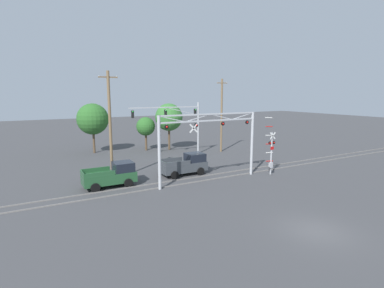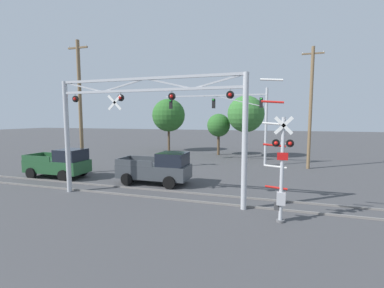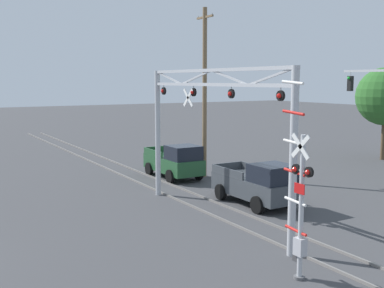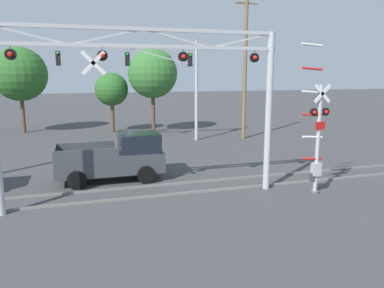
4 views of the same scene
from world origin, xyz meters
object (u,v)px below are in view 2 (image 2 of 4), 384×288
pickup_truck_following (60,164)px  background_tree_far_right_verge (219,125)px  crossing_signal_mast (280,170)px  pickup_truck_lead (158,168)px  crossing_gantry (146,121)px  traffic_signal_span (239,112)px  utility_pole_left (80,106)px  background_tree_beyond_span (169,115)px  background_tree_far_left_verge (246,114)px  utility_pole_right (311,107)px

pickup_truck_following → background_tree_far_right_verge: 18.35m
crossing_signal_mast → pickup_truck_lead: 9.08m
crossing_gantry → traffic_signal_span: 13.11m
utility_pole_left → background_tree_far_right_verge: size_ratio=2.10×
crossing_signal_mast → pickup_truck_lead: crossing_signal_mast is taller
crossing_signal_mast → utility_pole_left: bearing=158.5°
traffic_signal_span → background_tree_far_right_verge: traffic_signal_span is taller
crossing_gantry → utility_pole_left: size_ratio=1.02×
background_tree_beyond_span → background_tree_far_right_verge: 7.68m
crossing_signal_mast → traffic_signal_span: 14.46m
pickup_truck_following → background_tree_far_left_verge: size_ratio=0.67×
traffic_signal_span → crossing_signal_mast: bearing=-76.2°
crossing_gantry → utility_pole_left: (-8.31, 4.83, 1.13)m
crossing_signal_mast → background_tree_far_left_verge: (-3.16, 18.65, 2.70)m
background_tree_beyond_span → crossing_signal_mast: bearing=-57.3°
crossing_signal_mast → background_tree_far_left_verge: background_tree_far_left_verge is taller
crossing_gantry → pickup_truck_lead: size_ratio=2.20×
background_tree_far_right_verge → pickup_truck_following: bearing=-120.4°
crossing_gantry → utility_pole_right: utility_pole_right is taller
pickup_truck_following → utility_pole_left: utility_pole_left is taller
pickup_truck_lead → background_tree_far_left_verge: size_ratio=0.70×
traffic_signal_span → background_tree_far_left_verge: (0.23, 4.87, -0.08)m
traffic_signal_span → background_tree_beyond_span: 13.06m
traffic_signal_span → pickup_truck_lead: 11.01m
utility_pole_right → background_tree_far_left_verge: size_ratio=1.50×
crossing_gantry → pickup_truck_following: size_ratio=2.28×
traffic_signal_span → background_tree_far_left_verge: traffic_signal_span is taller
crossing_signal_mast → background_tree_beyond_span: background_tree_beyond_span is taller
background_tree_beyond_span → crossing_gantry: bearing=-71.2°
utility_pole_right → background_tree_far_right_verge: (-9.43, 6.41, -1.84)m
crossing_signal_mast → background_tree_far_right_verge: bearing=108.2°
crossing_signal_mast → pickup_truck_following: 16.30m
background_tree_far_right_verge → background_tree_beyond_span: bearing=166.1°
crossing_gantry → traffic_signal_span: (3.53, 12.61, 0.71)m
traffic_signal_span → utility_pole_left: size_ratio=0.96×
crossing_signal_mast → background_tree_beyond_span: size_ratio=0.86×
pickup_truck_lead → pickup_truck_following: size_ratio=1.04×
traffic_signal_span → background_tree_far_left_verge: bearing=87.3°
pickup_truck_following → background_tree_far_left_verge: (12.56, 14.53, 3.93)m
crossing_signal_mast → pickup_truck_following: (-15.72, 4.12, -1.23)m
crossing_signal_mast → traffic_signal_span: size_ratio=0.60×
utility_pole_right → background_tree_far_right_verge: 11.55m
pickup_truck_lead → utility_pole_right: size_ratio=0.46×
crossing_gantry → background_tree_beyond_span: 21.58m
crossing_gantry → pickup_truck_following: crossing_gantry is taller
traffic_signal_span → background_tree_beyond_span: bearing=143.2°
pickup_truck_lead → background_tree_far_right_verge: bearing=85.3°
utility_pole_left → background_tree_beyond_span: utility_pole_left is taller
traffic_signal_span → background_tree_beyond_span: (-10.47, 7.82, -0.14)m
pickup_truck_following → background_tree_far_left_verge: background_tree_far_left_verge is taller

